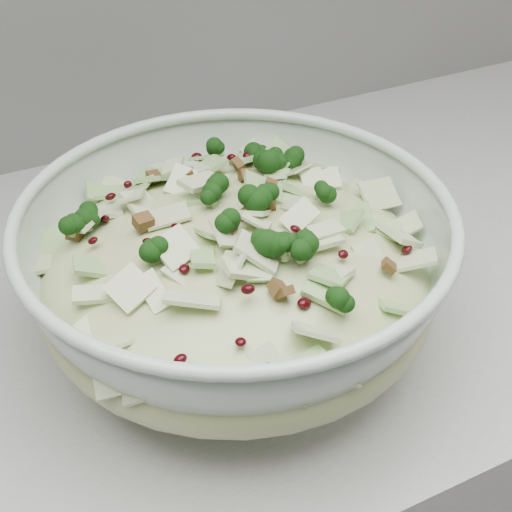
{
  "coord_description": "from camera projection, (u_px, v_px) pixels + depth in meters",
  "views": [
    {
      "loc": [
        0.28,
        1.19,
        1.33
      ],
      "look_at": [
        0.47,
        1.58,
        1.0
      ],
      "focal_mm": 50.0,
      "sensor_mm": 36.0,
      "label": 1
    }
  ],
  "objects": [
    {
      "name": "salad",
      "position": [
        236.0,
        253.0,
        0.56
      ],
      "size": [
        0.39,
        0.39,
        0.14
      ],
      "rotation": [
        0.0,
        0.0,
        -0.26
      ],
      "color": "beige",
      "rests_on": "mixing_bowl"
    },
    {
      "name": "mixing_bowl",
      "position": [
        237.0,
        275.0,
        0.57
      ],
      "size": [
        0.37,
        0.37,
        0.14
      ],
      "rotation": [
        0.0,
        0.0,
        0.09
      ],
      "color": "#B9CBBD",
      "rests_on": "counter"
    }
  ]
}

